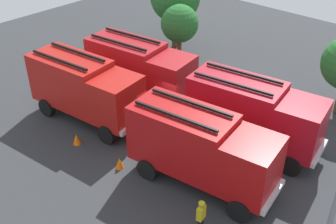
{
  "coord_description": "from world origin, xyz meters",
  "views": [
    {
      "loc": [
        12.83,
        -14.12,
        13.59
      ],
      "look_at": [
        0.0,
        0.0,
        1.4
      ],
      "focal_mm": 43.58,
      "sensor_mm": 36.0,
      "label": 1
    }
  ],
  "objects_px": {
    "fire_truck_3": "(254,112)",
    "fire_truck_2": "(140,67)",
    "fire_truck_0": "(85,87)",
    "tree_1": "(180,24)",
    "firefighter_0": "(201,216)",
    "firefighter_1": "(261,163)",
    "fire_truck_1": "(202,146)",
    "traffic_cone_0": "(77,139)",
    "traffic_cone_2": "(236,163)",
    "traffic_cone_1": "(119,163)"
  },
  "relations": [
    {
      "from": "fire_truck_3",
      "to": "fire_truck_2",
      "type": "bearing_deg",
      "value": 173.26
    },
    {
      "from": "fire_truck_0",
      "to": "tree_1",
      "type": "xyz_separation_m",
      "value": [
        -1.28,
        9.85,
        0.78
      ]
    },
    {
      "from": "firefighter_0",
      "to": "firefighter_1",
      "type": "xyz_separation_m",
      "value": [
        0.06,
        4.63,
        -0.02
      ]
    },
    {
      "from": "fire_truck_1",
      "to": "fire_truck_3",
      "type": "bearing_deg",
      "value": 79.36
    },
    {
      "from": "fire_truck_1",
      "to": "traffic_cone_0",
      "type": "distance_m",
      "value": 7.47
    },
    {
      "from": "tree_1",
      "to": "fire_truck_0",
      "type": "bearing_deg",
      "value": -82.58
    },
    {
      "from": "firefighter_1",
      "to": "tree_1",
      "type": "distance_m",
      "value": 14.16
    },
    {
      "from": "fire_truck_0",
      "to": "traffic_cone_2",
      "type": "xyz_separation_m",
      "value": [
        9.21,
        2.13,
        -1.88
      ]
    },
    {
      "from": "firefighter_1",
      "to": "traffic_cone_0",
      "type": "bearing_deg",
      "value": -59.17
    },
    {
      "from": "traffic_cone_1",
      "to": "firefighter_0",
      "type": "bearing_deg",
      "value": -4.85
    },
    {
      "from": "fire_truck_1",
      "to": "fire_truck_2",
      "type": "bearing_deg",
      "value": 146.02
    },
    {
      "from": "traffic_cone_0",
      "to": "traffic_cone_1",
      "type": "bearing_deg",
      "value": 3.66
    },
    {
      "from": "fire_truck_3",
      "to": "traffic_cone_2",
      "type": "relative_size",
      "value": 13.59
    },
    {
      "from": "fire_truck_1",
      "to": "traffic_cone_1",
      "type": "height_order",
      "value": "fire_truck_1"
    },
    {
      "from": "fire_truck_1",
      "to": "firefighter_1",
      "type": "relative_size",
      "value": 4.61
    },
    {
      "from": "traffic_cone_0",
      "to": "traffic_cone_2",
      "type": "relative_size",
      "value": 1.18
    },
    {
      "from": "firefighter_1",
      "to": "tree_1",
      "type": "bearing_deg",
      "value": -117.79
    },
    {
      "from": "fire_truck_0",
      "to": "fire_truck_2",
      "type": "relative_size",
      "value": 1.0
    },
    {
      "from": "fire_truck_2",
      "to": "firefighter_1",
      "type": "relative_size",
      "value": 4.61
    },
    {
      "from": "fire_truck_0",
      "to": "traffic_cone_1",
      "type": "height_order",
      "value": "fire_truck_0"
    },
    {
      "from": "fire_truck_2",
      "to": "fire_truck_3",
      "type": "relative_size",
      "value": 1.0
    },
    {
      "from": "fire_truck_1",
      "to": "traffic_cone_0",
      "type": "relative_size",
      "value": 11.47
    },
    {
      "from": "traffic_cone_0",
      "to": "traffic_cone_1",
      "type": "xyz_separation_m",
      "value": [
        3.26,
        0.21,
        -0.02
      ]
    },
    {
      "from": "fire_truck_0",
      "to": "traffic_cone_0",
      "type": "xyz_separation_m",
      "value": [
        1.6,
        -2.06,
        -1.83
      ]
    },
    {
      "from": "fire_truck_3",
      "to": "traffic_cone_1",
      "type": "height_order",
      "value": "fire_truck_3"
    },
    {
      "from": "fire_truck_2",
      "to": "firefighter_1",
      "type": "bearing_deg",
      "value": -17.2
    },
    {
      "from": "fire_truck_1",
      "to": "tree_1",
      "type": "relative_size",
      "value": 1.72
    },
    {
      "from": "fire_truck_3",
      "to": "firefighter_0",
      "type": "relative_size",
      "value": 4.53
    },
    {
      "from": "fire_truck_2",
      "to": "traffic_cone_2",
      "type": "distance_m",
      "value": 9.04
    },
    {
      "from": "tree_1",
      "to": "traffic_cone_0",
      "type": "bearing_deg",
      "value": -76.38
    },
    {
      "from": "traffic_cone_1",
      "to": "traffic_cone_2",
      "type": "bearing_deg",
      "value": 42.52
    },
    {
      "from": "firefighter_1",
      "to": "tree_1",
      "type": "xyz_separation_m",
      "value": [
        -11.81,
        7.55,
        2.03
      ]
    },
    {
      "from": "fire_truck_3",
      "to": "traffic_cone_0",
      "type": "height_order",
      "value": "fire_truck_3"
    },
    {
      "from": "firefighter_0",
      "to": "traffic_cone_2",
      "type": "xyz_separation_m",
      "value": [
        -1.26,
        4.46,
        -0.65
      ]
    },
    {
      "from": "traffic_cone_1",
      "to": "fire_truck_1",
      "type": "bearing_deg",
      "value": 27.96
    },
    {
      "from": "fire_truck_0",
      "to": "firefighter_1",
      "type": "xyz_separation_m",
      "value": [
        10.53,
        2.3,
        -1.25
      ]
    },
    {
      "from": "firefighter_0",
      "to": "traffic_cone_2",
      "type": "relative_size",
      "value": 3.0
    },
    {
      "from": "fire_truck_2",
      "to": "tree_1",
      "type": "height_order",
      "value": "tree_1"
    },
    {
      "from": "firefighter_1",
      "to": "tree_1",
      "type": "height_order",
      "value": "tree_1"
    },
    {
      "from": "fire_truck_2",
      "to": "traffic_cone_2",
      "type": "xyz_separation_m",
      "value": [
        8.67,
        -1.77,
        -1.88
      ]
    },
    {
      "from": "firefighter_1",
      "to": "traffic_cone_2",
      "type": "height_order",
      "value": "firefighter_1"
    },
    {
      "from": "fire_truck_2",
      "to": "tree_1",
      "type": "xyz_separation_m",
      "value": [
        -1.82,
        5.95,
        0.78
      ]
    },
    {
      "from": "firefighter_1",
      "to": "traffic_cone_1",
      "type": "relative_size",
      "value": 2.63
    },
    {
      "from": "fire_truck_1",
      "to": "traffic_cone_2",
      "type": "bearing_deg",
      "value": 62.92
    },
    {
      "from": "traffic_cone_2",
      "to": "traffic_cone_1",
      "type": "bearing_deg",
      "value": -137.48
    },
    {
      "from": "tree_1",
      "to": "traffic_cone_0",
      "type": "distance_m",
      "value": 12.53
    },
    {
      "from": "fire_truck_3",
      "to": "traffic_cone_2",
      "type": "xyz_separation_m",
      "value": [
        0.53,
        -2.13,
        -1.88
      ]
    },
    {
      "from": "fire_truck_3",
      "to": "traffic_cone_0",
      "type": "bearing_deg",
      "value": -147.51
    },
    {
      "from": "firefighter_1",
      "to": "fire_truck_1",
      "type": "bearing_deg",
      "value": -37.44
    },
    {
      "from": "fire_truck_1",
      "to": "fire_truck_2",
      "type": "distance_m",
      "value": 8.84
    }
  ]
}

